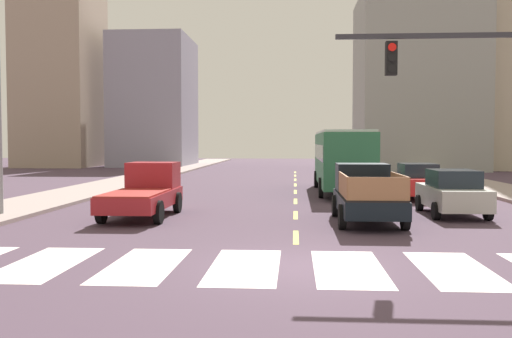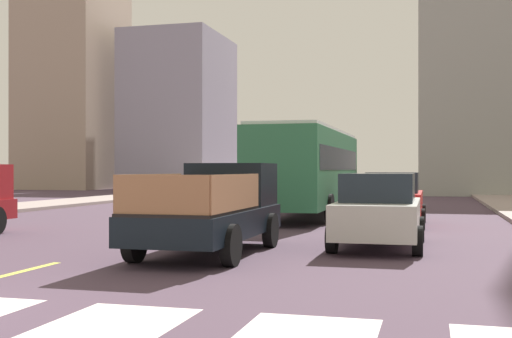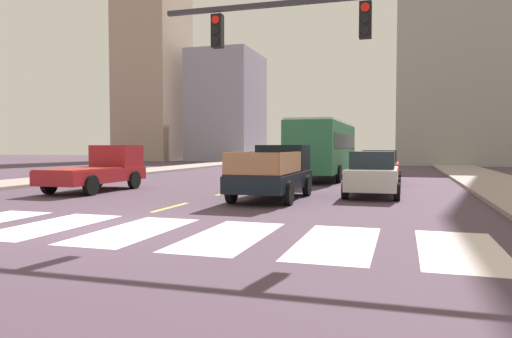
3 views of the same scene
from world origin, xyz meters
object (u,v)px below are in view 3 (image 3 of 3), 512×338
sedan_near_right (373,174)px  sedan_near_left (380,167)px  pickup_stakebed (275,173)px  pickup_dark (101,169)px  city_bus (324,146)px  traffic_signal_gantry (417,45)px

sedan_near_right → sedan_near_left: size_ratio=1.00×
pickup_stakebed → pickup_dark: (-8.02, 0.83, -0.02)m
city_bus → sedan_near_right: city_bus is taller
pickup_dark → city_bus: bearing=53.2°
pickup_dark → sedan_near_left: (11.42, 7.11, -0.06)m
city_bus → sedan_near_right: bearing=-70.4°
pickup_stakebed → city_bus: bearing=89.7°
sedan_near_right → city_bus: bearing=107.6°
pickup_stakebed → pickup_dark: 8.06m
pickup_stakebed → pickup_dark: size_ratio=1.00×
pickup_stakebed → sedan_near_left: size_ratio=1.18×
sedan_near_right → pickup_stakebed: bearing=-155.0°
city_bus → traffic_signal_gantry: (4.72, -16.56, 2.26)m
pickup_dark → sedan_near_left: size_ratio=1.18×
traffic_signal_gantry → sedan_near_right: bearing=100.7°
sedan_near_left → traffic_signal_gantry: (1.37, -13.43, 3.35)m
pickup_stakebed → city_bus: 11.12m
pickup_dark → pickup_stakebed: bearing=-4.5°
city_bus → traffic_signal_gantry: size_ratio=1.16×
pickup_dark → sedan_near_right: size_ratio=1.18×
sedan_near_right → sedan_near_left: (-0.01, 6.18, 0.00)m
pickup_stakebed → traffic_signal_gantry: size_ratio=0.56×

